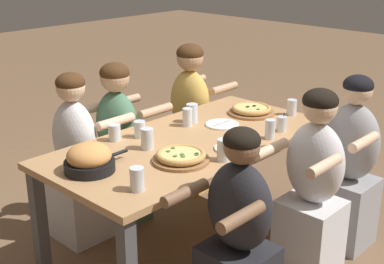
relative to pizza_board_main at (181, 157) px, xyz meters
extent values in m
plane|color=brown|center=(0.29, 0.19, -0.80)|extent=(18.00, 18.00, 0.00)
cube|color=tan|center=(0.29, 0.19, -0.05)|extent=(1.84, 0.90, 0.04)
cube|color=#4C4C51|center=(1.15, -0.20, -0.43)|extent=(0.07, 0.07, 0.73)
cube|color=#4C4C51|center=(-0.57, 0.58, -0.43)|extent=(0.07, 0.07, 0.73)
cube|color=#4C4C51|center=(1.15, 0.58, -0.43)|extent=(0.07, 0.07, 0.73)
cylinder|color=#996B42|center=(0.00, 0.00, -0.02)|extent=(0.32, 0.32, 0.02)
torus|color=tan|center=(0.00, 0.00, 0.01)|extent=(0.28, 0.28, 0.03)
cylinder|color=#E5C675|center=(0.00, 0.00, 0.00)|extent=(0.24, 0.24, 0.03)
cylinder|color=#4C7A3D|center=(-0.03, -0.05, 0.02)|extent=(0.02, 0.02, 0.01)
cylinder|color=#4C7A3D|center=(-0.03, 0.07, 0.02)|extent=(0.02, 0.02, 0.01)
cylinder|color=#4C7A3D|center=(0.02, 0.08, 0.02)|extent=(0.02, 0.02, 0.01)
cylinder|color=#4C7A3D|center=(-0.05, -0.01, 0.02)|extent=(0.02, 0.02, 0.01)
cylinder|color=#4C7A3D|center=(-0.01, -0.02, 0.02)|extent=(0.02, 0.02, 0.01)
cylinder|color=#4C7A3D|center=(0.04, -0.08, 0.02)|extent=(0.02, 0.02, 0.01)
cylinder|color=#4C7A3D|center=(0.05, -0.07, 0.02)|extent=(0.02, 0.02, 0.01)
cylinder|color=#996B42|center=(0.95, 0.24, -0.02)|extent=(0.33, 0.33, 0.02)
torus|color=tan|center=(0.95, 0.24, 0.01)|extent=(0.28, 0.28, 0.03)
cylinder|color=#E5C675|center=(0.95, 0.24, 0.00)|extent=(0.23, 0.23, 0.03)
cylinder|color=#4C7A3D|center=(0.98, 0.24, 0.02)|extent=(0.02, 0.02, 0.01)
cylinder|color=#4C7A3D|center=(0.94, 0.17, 0.02)|extent=(0.02, 0.02, 0.01)
cylinder|color=#4C7A3D|center=(0.93, 0.26, 0.02)|extent=(0.02, 0.02, 0.01)
cylinder|color=#4C7A3D|center=(0.98, 0.24, 0.02)|extent=(0.02, 0.02, 0.01)
cylinder|color=#4C7A3D|center=(0.94, 0.26, 0.02)|extent=(0.02, 0.02, 0.01)
cylinder|color=black|center=(-0.42, 0.26, 0.00)|extent=(0.27, 0.27, 0.06)
cylinder|color=black|center=(-0.23, 0.26, 0.02)|extent=(0.12, 0.02, 0.02)
ellipsoid|color=#D68E4C|center=(-0.42, 0.26, 0.06)|extent=(0.24, 0.24, 0.13)
cylinder|color=white|center=(0.62, 0.23, -0.02)|extent=(0.22, 0.22, 0.01)
cube|color=#B7B7BC|center=(0.62, 0.23, -0.01)|extent=(0.16, 0.02, 0.01)
cylinder|color=white|center=(0.34, -0.10, -0.02)|extent=(0.22, 0.22, 0.01)
cube|color=#B7B7BC|center=(0.34, -0.10, -0.01)|extent=(0.10, 0.13, 0.01)
cylinder|color=silver|center=(0.80, -0.12, 0.02)|extent=(0.07, 0.07, 0.10)
cylinder|color=#1EA8DB|center=(0.80, -0.12, 0.01)|extent=(0.06, 0.06, 0.07)
cylinder|color=black|center=(0.81, -0.12, 0.03)|extent=(0.00, 0.01, 0.12)
cylinder|color=silver|center=(-0.40, -0.10, 0.03)|extent=(0.07, 0.07, 0.12)
cylinder|color=black|center=(-0.40, -0.10, 0.01)|extent=(0.06, 0.06, 0.07)
cylinder|color=silver|center=(0.53, 0.42, 0.04)|extent=(0.08, 0.08, 0.13)
cylinder|color=silver|center=(0.53, 0.42, 0.02)|extent=(0.07, 0.07, 0.10)
cylinder|color=silver|center=(0.63, -0.14, 0.03)|extent=(0.06, 0.06, 0.12)
cylinder|color=black|center=(0.63, -0.14, 0.01)|extent=(0.05, 0.05, 0.08)
cylinder|color=silver|center=(0.17, -0.16, 0.03)|extent=(0.08, 0.08, 0.12)
cylinder|color=silver|center=(1.12, 0.02, 0.03)|extent=(0.07, 0.07, 0.11)
cylinder|color=black|center=(1.12, 0.02, 0.00)|extent=(0.06, 0.06, 0.05)
cylinder|color=silver|center=(-0.04, 0.52, 0.02)|extent=(0.07, 0.07, 0.10)
cylinder|color=black|center=(-0.04, 0.52, 0.00)|extent=(0.07, 0.07, 0.05)
cylinder|color=silver|center=(0.10, 0.45, 0.02)|extent=(0.07, 0.07, 0.10)
cylinder|color=black|center=(0.10, 0.45, 0.01)|extent=(0.06, 0.06, 0.08)
cylinder|color=silver|center=(0.00, 0.28, 0.03)|extent=(0.08, 0.08, 0.13)
cylinder|color=silver|center=(0.00, 0.28, 0.02)|extent=(0.07, 0.07, 0.09)
cylinder|color=silver|center=(0.46, 0.39, 0.03)|extent=(0.06, 0.06, 0.12)
cylinder|color=silver|center=(0.46, 0.39, 0.02)|extent=(0.06, 0.06, 0.09)
ellipsoid|color=#232328|center=(-0.08, -0.48, -0.10)|extent=(0.24, 0.36, 0.46)
sphere|color=brown|center=(-0.08, -0.48, 0.21)|extent=(0.18, 0.18, 0.18)
ellipsoid|color=black|center=(-0.08, -0.48, 0.25)|extent=(0.18, 0.18, 0.12)
cylinder|color=brown|center=(-0.29, -0.65, -0.01)|extent=(0.28, 0.06, 0.06)
cylinder|color=brown|center=(-0.29, -0.31, -0.01)|extent=(0.28, 0.06, 0.06)
cube|color=#477556|center=(0.24, 0.86, -0.57)|extent=(0.32, 0.34, 0.47)
ellipsoid|color=#477556|center=(0.24, 0.86, -0.09)|extent=(0.24, 0.36, 0.49)
sphere|color=tan|center=(0.24, 0.86, 0.25)|extent=(0.20, 0.20, 0.20)
ellipsoid|color=#422814|center=(0.24, 0.86, 0.29)|extent=(0.20, 0.20, 0.14)
cylinder|color=tan|center=(0.45, 1.03, 0.01)|extent=(0.28, 0.06, 0.06)
cylinder|color=tan|center=(0.45, 0.69, 0.01)|extent=(0.28, 0.06, 0.06)
cube|color=gold|center=(0.98, 0.86, -0.57)|extent=(0.32, 0.34, 0.47)
ellipsoid|color=gold|center=(0.98, 0.86, -0.08)|extent=(0.24, 0.36, 0.51)
sphere|color=tan|center=(0.98, 0.86, 0.28)|extent=(0.21, 0.21, 0.21)
ellipsoid|color=#422814|center=(0.98, 0.86, 0.31)|extent=(0.21, 0.21, 0.14)
cylinder|color=tan|center=(1.18, 1.03, 0.03)|extent=(0.28, 0.06, 0.06)
cylinder|color=tan|center=(1.18, 0.69, 0.03)|extent=(0.28, 0.06, 0.06)
cube|color=#99999E|center=(1.06, -0.48, -0.57)|extent=(0.32, 0.34, 0.47)
ellipsoid|color=#99999E|center=(1.06, -0.48, -0.08)|extent=(0.24, 0.36, 0.50)
sphere|color=beige|center=(1.06, -0.48, 0.26)|extent=(0.18, 0.18, 0.18)
ellipsoid|color=black|center=(1.06, -0.48, 0.29)|extent=(0.19, 0.19, 0.13)
cylinder|color=beige|center=(0.85, -0.65, 0.02)|extent=(0.28, 0.06, 0.06)
cylinder|color=beige|center=(0.85, -0.31, 0.02)|extent=(0.28, 0.06, 0.06)
cube|color=silver|center=(0.61, -0.48, -0.57)|extent=(0.32, 0.34, 0.47)
ellipsoid|color=silver|center=(0.61, -0.48, -0.09)|extent=(0.24, 0.36, 0.49)
sphere|color=beige|center=(0.61, -0.48, 0.25)|extent=(0.20, 0.20, 0.20)
ellipsoid|color=black|center=(0.61, -0.48, 0.29)|extent=(0.20, 0.20, 0.14)
cylinder|color=beige|center=(0.41, -0.65, 0.01)|extent=(0.28, 0.06, 0.06)
cylinder|color=beige|center=(0.41, -0.31, 0.01)|extent=(0.28, 0.06, 0.06)
cube|color=silver|center=(-0.11, 0.86, -0.57)|extent=(0.32, 0.34, 0.47)
ellipsoid|color=silver|center=(-0.11, 0.86, -0.08)|extent=(0.24, 0.36, 0.50)
sphere|color=beige|center=(-0.11, 0.86, 0.26)|extent=(0.18, 0.18, 0.18)
ellipsoid|color=#422814|center=(-0.11, 0.86, 0.29)|extent=(0.19, 0.19, 0.13)
cylinder|color=beige|center=(0.10, 1.03, 0.02)|extent=(0.28, 0.06, 0.06)
cylinder|color=beige|center=(0.10, 0.69, 0.02)|extent=(0.28, 0.06, 0.06)
camera|label=1|loc=(-1.94, -1.91, 1.13)|focal=50.00mm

